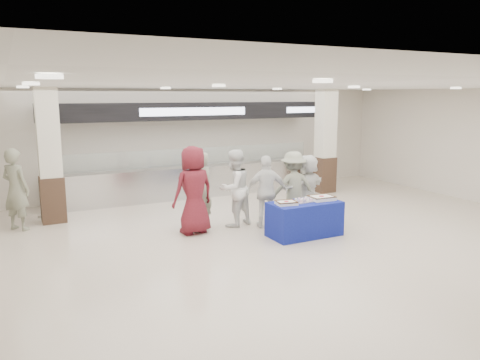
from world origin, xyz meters
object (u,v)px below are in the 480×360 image
cupcake_tray (304,200)px  chef_short (267,192)px  sheet_cake_left (286,203)px  display_table (304,219)px  soldier_a (201,190)px  soldier_bg (16,189)px  soldier_b (293,187)px  sheet_cake_right (322,198)px  chef_tall (234,188)px  civilian_maroon (194,190)px  civilian_white (308,187)px

cupcake_tray → chef_short: bearing=113.0°
sheet_cake_left → display_table: bearing=3.5°
sheet_cake_left → soldier_a: soldier_a is taller
soldier_a → soldier_bg: bearing=-41.9°
sheet_cake_left → soldier_b: (0.87, 1.08, 0.06)m
sheet_cake_left → chef_short: chef_short is taller
sheet_cake_right → chef_tall: size_ratio=0.30×
sheet_cake_right → cupcake_tray: sheet_cake_right is taller
civilian_maroon → cupcake_tray: bearing=139.7°
soldier_a → civilian_white: 2.63m
soldier_a → chef_short: bearing=136.4°
civilian_white → soldier_bg: (-6.35, 2.22, 0.13)m
display_table → chef_short: chef_short is taller
chef_short → display_table: bearing=129.0°
cupcake_tray → civilian_maroon: bearing=149.5°
soldier_a → civilian_white: (2.57, -0.53, -0.07)m
sheet_cake_right → cupcake_tray: (-0.45, 0.04, -0.02)m
soldier_bg → display_table: bearing=-165.4°
soldier_b → display_table: bearing=79.7°
cupcake_tray → soldier_a: (-1.74, 1.57, 0.09)m
display_table → chef_tall: chef_tall is taller
sheet_cake_left → soldier_a: bearing=127.5°
sheet_cake_right → soldier_b: soldier_b is taller
sheet_cake_left → soldier_a: 2.07m
sheet_cake_left → civilian_maroon: bearing=140.9°
chef_tall → civilian_white: 1.86m
soldier_a → chef_tall: 0.78m
civilian_maroon → soldier_a: 0.49m
sheet_cake_left → sheet_cake_right: (0.93, 0.03, 0.01)m
chef_short → civilian_white: bearing=-157.6°
sheet_cake_left → civilian_white: bearing=40.3°
sheet_cake_right → civilian_maroon: civilian_maroon is taller
chef_short → civilian_white: (1.22, 0.13, -0.03)m
sheet_cake_right → cupcake_tray: size_ratio=1.13×
soldier_bg → civilian_white: bearing=-153.8°
cupcake_tray → chef_short: chef_short is taller
civilian_maroon → chef_short: size_ratio=1.16×
sheet_cake_left → sheet_cake_right: bearing=2.0°
display_table → soldier_bg: 6.46m
sheet_cake_right → soldier_bg: 6.81m
civilian_maroon → sheet_cake_right: bearing=143.7°
chef_short → civilian_white: 1.23m
sheet_cake_right → soldier_b: bearing=93.3°
chef_tall → soldier_bg: 4.90m
soldier_b → soldier_bg: soldier_bg is taller
display_table → soldier_b: size_ratio=0.91×
civilian_maroon → soldier_b: size_ratio=1.14×
sheet_cake_right → chef_short: (-0.83, 0.96, 0.03)m
display_table → civilian_maroon: 2.49m
civilian_white → cupcake_tray: bearing=30.1°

